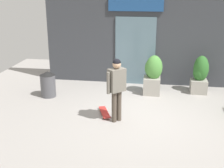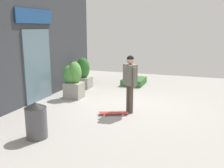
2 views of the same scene
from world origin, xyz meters
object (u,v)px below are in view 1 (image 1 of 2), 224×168
at_px(skateboard, 104,112).
at_px(planter_box_right, 153,74).
at_px(skateboarder, 117,84).
at_px(planter_box_left, 200,74).
at_px(trash_bin, 48,84).

height_order(skateboard, planter_box_right, planter_box_right).
relative_size(skateboarder, skateboard, 2.03).
distance_m(skateboard, planter_box_left, 3.71).
bearing_deg(planter_box_right, trash_bin, -165.97).
distance_m(planter_box_right, trash_bin, 3.45).
height_order(planter_box_left, trash_bin, planter_box_left).
bearing_deg(planter_box_right, skateboard, -122.80).
distance_m(skateboarder, planter_box_left, 3.66).
relative_size(skateboard, planter_box_right, 0.64).
height_order(planter_box_left, planter_box_right, planter_box_right).
relative_size(skateboarder, planter_box_right, 1.30).
bearing_deg(trash_bin, planter_box_left, 13.58).
height_order(skateboarder, planter_box_left, skateboarder).
bearing_deg(skateboarder, planter_box_left, -85.58).
bearing_deg(skateboard, planter_box_right, -53.78).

